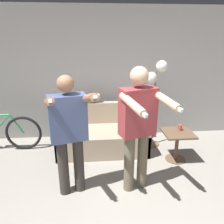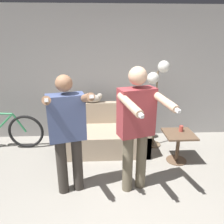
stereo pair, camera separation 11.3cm
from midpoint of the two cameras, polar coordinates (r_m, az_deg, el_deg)
wall_back at (r=4.45m, az=1.62°, el=9.64°), size 10.00×0.05×2.60m
couch at (r=4.14m, az=-1.46°, el=-6.15°), size 1.63×0.85×0.83m
person_left at (r=2.79m, az=-10.48°, el=-4.20°), size 0.64×0.75×1.61m
person_right at (r=2.79m, az=7.60°, el=-2.94°), size 0.65×0.78×1.70m
cat at (r=4.21m, az=-4.33°, el=3.58°), size 0.48×0.14×0.18m
floor_lamp at (r=4.05m, az=12.65°, el=7.91°), size 0.39×0.29×1.64m
side_table at (r=3.86m, az=17.75°, el=-7.23°), size 0.49×0.49×0.52m
cup at (r=3.86m, az=18.42°, el=-4.13°), size 0.07×0.07×0.10m
bicycle at (r=4.59m, az=-26.61°, el=-4.59°), size 1.62×0.07×0.75m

